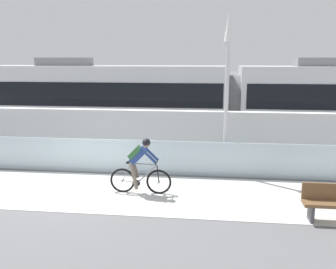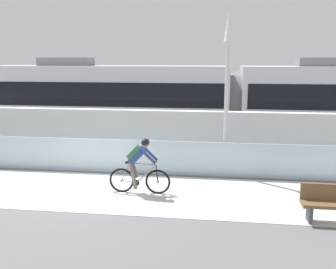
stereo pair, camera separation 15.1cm
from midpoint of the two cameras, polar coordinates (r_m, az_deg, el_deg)
name	(u,v)px [view 2 (the right image)]	position (r m, az deg, el deg)	size (l,w,h in m)	color
ground_plane	(83,190)	(11.32, -12.40, -8.30)	(200.00, 200.00, 0.00)	slate
bike_path_deck	(83,190)	(11.32, -12.40, -8.28)	(32.00, 3.20, 0.01)	silver
glass_parapet	(102,155)	(12.83, -9.71, -3.17)	(32.00, 0.05, 1.14)	silver
concrete_barrier_wall	(116,134)	(14.42, -7.66, 0.07)	(32.00, 0.36, 1.89)	white
tram_rail_near	(131,144)	(16.97, -5.39, -1.38)	(32.00, 0.08, 0.01)	#595654
tram_rail_far	(138,137)	(18.34, -4.39, -0.38)	(32.00, 0.08, 0.01)	#595654
tram	(234,102)	(16.96, 10.28, 4.95)	(22.56, 2.54, 3.81)	silver
cyclist_on_bike	(139,166)	(10.62, -4.02, -4.84)	(1.77, 0.58, 1.61)	black
lamp_post_antenna	(227,74)	(12.14, 9.35, 9.05)	(0.28, 0.28, 5.20)	gray
bench	(336,203)	(9.75, 24.66, -9.44)	(1.60, 0.45, 0.89)	brown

